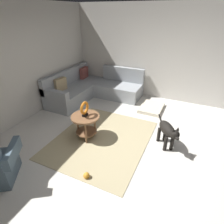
# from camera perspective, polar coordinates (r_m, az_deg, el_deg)

# --- Properties ---
(ground_plane) EXTENTS (6.00, 6.00, 0.10)m
(ground_plane) POSITION_cam_1_polar(r_m,az_deg,el_deg) (3.77, 5.50, -12.97)
(ground_plane) COLOR silver
(wall_back) EXTENTS (6.00, 0.12, 2.70)m
(wall_back) POSITION_cam_1_polar(r_m,az_deg,el_deg) (4.78, -29.57, 11.87)
(wall_back) COLOR silver
(wall_back) RESTS_ON ground_plane
(wall_right) EXTENTS (0.12, 6.00, 2.70)m
(wall_right) POSITION_cam_1_polar(r_m,az_deg,el_deg) (5.79, 16.78, 16.74)
(wall_right) COLOR silver
(wall_right) RESTS_ON ground_plane
(area_rug) EXTENTS (2.30, 1.90, 0.01)m
(area_rug) POSITION_cam_1_polar(r_m,az_deg,el_deg) (4.06, -3.11, -8.33)
(area_rug) COLOR tan
(area_rug) RESTS_ON ground_plane
(sectional_couch) EXTENTS (2.20, 2.25, 0.88)m
(sectional_couch) POSITION_cam_1_polar(r_m,az_deg,el_deg) (5.90, -6.23, 7.17)
(sectional_couch) COLOR #9EA3A8
(sectional_couch) RESTS_ON ground_plane
(side_table) EXTENTS (0.60, 0.60, 0.54)m
(side_table) POSITION_cam_1_polar(r_m,az_deg,el_deg) (3.92, -8.21, -2.78)
(side_table) COLOR brown
(side_table) RESTS_ON ground_plane
(torus_sculpture) EXTENTS (0.28, 0.08, 0.33)m
(torus_sculpture) POSITION_cam_1_polar(r_m,az_deg,el_deg) (3.78, -8.52, 1.03)
(torus_sculpture) COLOR black
(torus_sculpture) RESTS_ON side_table
(dog_bed_mat) EXTENTS (0.80, 0.60, 0.09)m
(dog_bed_mat) POSITION_cam_1_polar(r_m,az_deg,el_deg) (5.33, 12.14, 1.30)
(dog_bed_mat) COLOR beige
(dog_bed_mat) RESTS_ON ground_plane
(dog) EXTENTS (0.71, 0.55, 0.63)m
(dog) POSITION_cam_1_polar(r_m,az_deg,el_deg) (3.80, 16.95, -5.69)
(dog) COLOR black
(dog) RESTS_ON ground_plane
(dog_toy_ball) EXTENTS (0.11, 0.11, 0.11)m
(dog_toy_ball) POSITION_cam_1_polar(r_m,az_deg,el_deg) (3.26, -7.96, -18.98)
(dog_toy_ball) COLOR orange
(dog_toy_ball) RESTS_ON ground_plane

